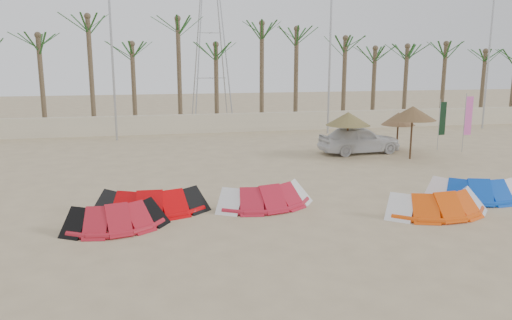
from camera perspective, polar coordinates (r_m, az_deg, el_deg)
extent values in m
plane|color=tan|center=(13.75, 5.27, -10.31)|extent=(120.00, 120.00, 0.00)
cube|color=beige|center=(34.67, -5.50, 4.19)|extent=(60.00, 0.30, 1.30)
cylinder|color=brown|center=(35.71, -12.32, 8.39)|extent=(0.32, 0.32, 6.50)
ellipsoid|color=#194719|center=(35.69, -12.55, 13.60)|extent=(4.00, 4.00, 2.40)
cylinder|color=brown|center=(37.05, 3.51, 8.74)|extent=(0.32, 0.32, 6.50)
ellipsoid|color=#194719|center=(37.02, 3.58, 13.77)|extent=(4.00, 4.00, 2.40)
cylinder|color=brown|center=(40.86, 17.32, 8.51)|extent=(0.32, 0.32, 6.50)
ellipsoid|color=#194719|center=(40.84, 17.60, 13.06)|extent=(4.00, 4.00, 2.40)
cylinder|color=brown|center=(45.29, 26.29, 8.10)|extent=(0.32, 0.32, 6.50)
ellipsoid|color=#194719|center=(45.27, 26.66, 12.20)|extent=(4.00, 4.00, 2.40)
cylinder|color=#A5A8AD|center=(32.24, -16.14, 11.88)|extent=(0.14, 0.14, 11.00)
cylinder|color=#A5A8AD|center=(34.28, 8.45, 12.16)|extent=(0.14, 0.14, 11.00)
cylinder|color=#A5A8AD|center=(40.04, 25.10, 11.12)|extent=(0.14, 0.14, 11.00)
cylinder|color=#AD1725|center=(15.80, -15.63, -7.36)|extent=(2.73, 0.83, 0.20)
cube|color=black|center=(15.99, -20.12, -6.86)|extent=(0.84, 1.21, 0.40)
cube|color=black|center=(15.81, -11.12, -6.56)|extent=(0.84, 1.21, 0.40)
cylinder|color=#CD0307|center=(17.20, -11.90, -5.62)|extent=(3.44, 0.38, 0.20)
cube|color=black|center=(17.33, -17.06, -5.23)|extent=(0.66, 1.13, 0.40)
cube|color=black|center=(17.31, -6.79, -4.81)|extent=(0.66, 1.13, 0.40)
cylinder|color=#B7182C|center=(17.44, 1.15, -5.11)|extent=(3.15, 0.94, 0.20)
cube|color=white|center=(17.24, -3.60, -4.82)|extent=(0.84, 1.21, 0.40)
cube|color=white|center=(17.86, 5.59, -4.26)|extent=(0.84, 1.21, 0.40)
cylinder|color=#EE4B08|center=(17.68, 20.05, -5.61)|extent=(3.36, 0.42, 0.20)
cube|color=white|center=(16.98, 15.56, -5.49)|extent=(0.67, 1.14, 0.40)
cube|color=white|center=(18.54, 23.89, -4.63)|extent=(0.67, 1.14, 0.40)
cylinder|color=#0B45C1|center=(19.95, 23.74, -3.96)|extent=(3.06, 1.15, 0.20)
cube|color=white|center=(19.21, 20.15, -3.79)|extent=(0.91, 1.23, 0.40)
cube|color=white|center=(20.84, 26.79, -3.17)|extent=(0.91, 1.23, 0.40)
cylinder|color=#4C331E|center=(26.76, 10.42, 2.83)|extent=(0.10, 0.10, 2.23)
cone|color=olive|center=(26.64, 10.49, 4.67)|extent=(2.35, 2.35, 0.70)
cylinder|color=#4C331E|center=(26.65, 17.34, 2.88)|extent=(0.10, 0.10, 2.62)
cone|color=brown|center=(26.52, 17.48, 5.14)|extent=(2.35, 2.35, 0.70)
cylinder|color=#4C331E|center=(28.78, 15.87, 3.03)|extent=(0.10, 0.10, 2.06)
cone|color=brown|center=(28.67, 15.96, 4.57)|extent=(1.87, 1.87, 0.70)
cylinder|color=#A5A8AD|center=(29.53, 22.70, 3.93)|extent=(0.04, 0.04, 3.23)
cube|color=#EE61C4|center=(29.61, 23.11, 4.67)|extent=(0.42, 0.04, 2.10)
cylinder|color=#A5A8AD|center=(29.73, 20.18, 3.80)|extent=(0.04, 0.04, 2.86)
cube|color=black|center=(29.81, 20.58, 4.45)|extent=(0.42, 0.07, 1.86)
imported|color=white|center=(27.69, 11.71, 2.32)|extent=(4.54, 2.14, 1.50)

